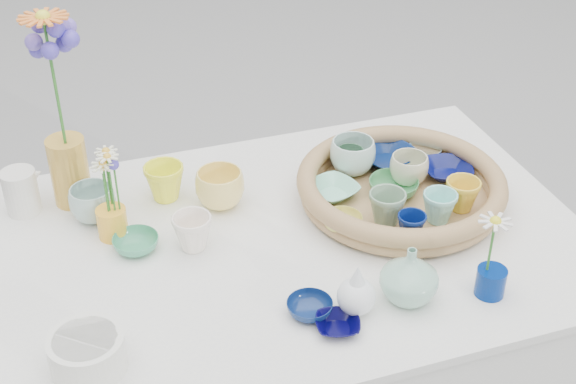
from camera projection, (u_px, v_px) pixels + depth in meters
name	position (u px, v px, depth m)	size (l,w,h in m)	color
wicker_tray	(401.00, 187.00, 1.81)	(0.47, 0.47, 0.08)	brown
tray_ceramic_0	(387.00, 157.00, 1.93)	(0.14, 0.14, 0.03)	#0A1E4E
tray_ceramic_1	(448.00, 171.00, 1.88)	(0.11, 0.11, 0.03)	#080D4D
tray_ceramic_2	(462.00, 195.00, 1.76)	(0.08, 0.08, 0.07)	yellow
tray_ceramic_3	(394.00, 187.00, 1.82)	(0.11, 0.11, 0.04)	#428A52
tray_ceramic_4	(387.00, 208.00, 1.72)	(0.08, 0.08, 0.08)	gray
tray_ceramic_5	(333.00, 190.00, 1.81)	(0.11, 0.11, 0.03)	#86D9B8
tray_ceramic_6	(353.00, 157.00, 1.88)	(0.11, 0.11, 0.08)	silver
tray_ceramic_7	(409.00, 169.00, 1.85)	(0.09, 0.09, 0.07)	beige
tray_ceramic_8	(425.00, 152.00, 1.96)	(0.08, 0.08, 0.03)	#83B8E0
tray_ceramic_9	(411.00, 226.00, 1.68)	(0.06, 0.06, 0.06)	navy
tray_ceramic_10	(342.00, 222.00, 1.71)	(0.09, 0.09, 0.03)	#D4CD55
tray_ceramic_11	(439.00, 207.00, 1.72)	(0.08, 0.08, 0.07)	#8CDED3
tray_ceramic_12	(350.00, 160.00, 1.90)	(0.07, 0.07, 0.06)	#436F50
loose_ceramic_0	(165.00, 182.00, 1.82)	(0.09, 0.09, 0.09)	#F8FA30
loose_ceramic_1	(220.00, 189.00, 1.80)	(0.11, 0.11, 0.09)	#FFDF70
loose_ceramic_2	(136.00, 244.00, 1.68)	(0.10, 0.10, 0.03)	#3E946A
loose_ceramic_3	(192.00, 232.00, 1.67)	(0.08, 0.08, 0.08)	white
loose_ceramic_4	(310.00, 308.00, 1.51)	(0.09, 0.09, 0.03)	#0C2151
loose_ceramic_5	(93.00, 204.00, 1.76)	(0.10, 0.10, 0.08)	#9DBFB5
loose_ceramic_6	(338.00, 325.00, 1.48)	(0.08, 0.08, 0.02)	#050330
fluted_bowl	(87.00, 353.00, 1.39)	(0.13, 0.13, 0.07)	white
bud_vase_paleblue	(357.00, 288.00, 1.49)	(0.07, 0.07, 0.11)	white
bud_vase_seafoam	(410.00, 275.00, 1.52)	(0.11, 0.11, 0.12)	#8CC0A7
bud_vase_cobalt	(491.00, 282.00, 1.55)	(0.06, 0.06, 0.06)	navy
single_daisy	(491.00, 246.00, 1.51)	(0.07, 0.07, 0.13)	white
tall_vase_yellow	(70.00, 171.00, 1.79)	(0.09, 0.09, 0.16)	gold
gerbera	(55.00, 83.00, 1.66)	(0.12, 0.12, 0.31)	orange
hydrangea	(56.00, 92.00, 1.69)	(0.09, 0.09, 0.32)	#7158CA
white_pitcher	(21.00, 192.00, 1.78)	(0.11, 0.08, 0.10)	silver
daisy_cup	(112.00, 223.00, 1.71)	(0.06, 0.06, 0.07)	yellow
daisy_posy	(112.00, 178.00, 1.66)	(0.08, 0.08, 0.14)	white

